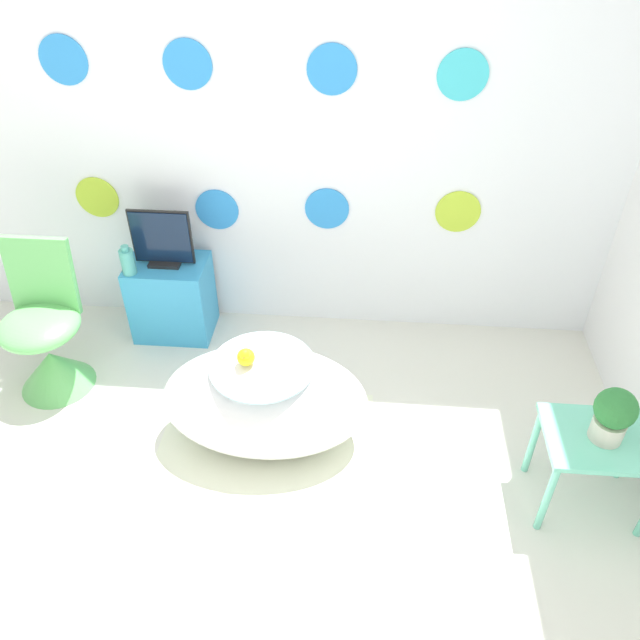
{
  "coord_description": "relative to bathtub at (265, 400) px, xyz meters",
  "views": [
    {
      "loc": [
        0.54,
        -1.21,
        2.39
      ],
      "look_at": [
        0.36,
        0.89,
        0.74
      ],
      "focal_mm": 35.0,
      "sensor_mm": 36.0,
      "label": 1
    }
  ],
  "objects": [
    {
      "name": "ground_plane",
      "position": [
        -0.1,
        -0.88,
        -0.25
      ],
      "size": [
        12.0,
        12.0,
        0.0
      ],
      "primitive_type": "plane",
      "color": "silver"
    },
    {
      "name": "wall_back_dotted",
      "position": [
        -0.1,
        1.0,
        1.05
      ],
      "size": [
        4.77,
        0.05,
        2.6
      ],
      "color": "white",
      "rests_on": "ground_plane"
    },
    {
      "name": "rug",
      "position": [
        -0.0,
        -0.07,
        -0.24
      ],
      "size": [
        1.05,
        0.78,
        0.01
      ],
      "color": "silver",
      "rests_on": "ground_plane"
    },
    {
      "name": "bathtub",
      "position": [
        0.0,
        0.0,
        0.0
      ],
      "size": [
        0.99,
        0.6,
        0.49
      ],
      "color": "white",
      "rests_on": "ground_plane"
    },
    {
      "name": "rubber_duck",
      "position": [
        -0.07,
        -0.02,
        0.29
      ],
      "size": [
        0.08,
        0.09,
        0.1
      ],
      "color": "yellow",
      "rests_on": "bathtub"
    },
    {
      "name": "chair",
      "position": [
        -1.2,
        0.28,
        0.02
      ],
      "size": [
        0.41,
        0.41,
        0.82
      ],
      "color": "#66C166",
      "rests_on": "ground_plane"
    },
    {
      "name": "tv_cabinet",
      "position": [
        -0.67,
        0.79,
        -0.01
      ],
      "size": [
        0.45,
        0.32,
        0.48
      ],
      "color": "#389ED6",
      "rests_on": "ground_plane"
    },
    {
      "name": "tv",
      "position": [
        -0.67,
        0.79,
        0.38
      ],
      "size": [
        0.34,
        0.12,
        0.33
      ],
      "color": "black",
      "rests_on": "tv_cabinet"
    },
    {
      "name": "vase",
      "position": [
        -0.84,
        0.68,
        0.31
      ],
      "size": [
        0.08,
        0.08,
        0.17
      ],
      "color": "#51B2AD",
      "rests_on": "tv_cabinet"
    },
    {
      "name": "side_table",
      "position": [
        1.46,
        -0.27,
        0.11
      ],
      "size": [
        0.47,
        0.36,
        0.43
      ],
      "color": "#72D8B7",
      "rests_on": "ground_plane"
    },
    {
      "name": "potted_plant_left",
      "position": [
        1.46,
        -0.27,
        0.32
      ],
      "size": [
        0.17,
        0.17,
        0.25
      ],
      "color": "beige",
      "rests_on": "side_table"
    }
  ]
}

